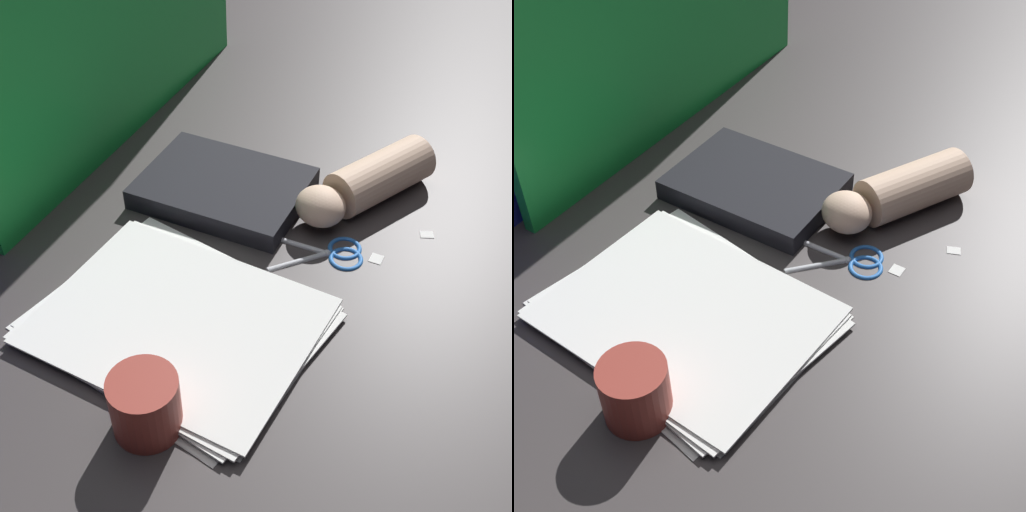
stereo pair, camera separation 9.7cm
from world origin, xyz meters
TOP-DOWN VIEW (x-y plane):
  - ground_plane at (0.00, 0.00)m, footprint 6.00×6.00m
  - backdrop_panel_center at (0.21, 0.40)m, footprint 0.75×0.10m
  - paper_stack at (-0.14, 0.05)m, footprint 0.31×0.39m
  - book_closed at (0.13, 0.15)m, footprint 0.22×0.28m
  - scissors at (0.09, -0.07)m, footprint 0.14×0.16m
  - hand_forearm at (0.23, -0.06)m, footprint 0.27×0.17m
  - paper_scrap_near at (0.21, -0.17)m, footprint 0.02×0.03m
  - paper_scrap_mid at (0.12, -0.13)m, footprint 0.02×0.02m
  - mug at (-0.29, -0.02)m, footprint 0.08×0.08m

SIDE VIEW (x-z plane):
  - ground_plane at x=0.00m, z-range 0.00..0.00m
  - paper_scrap_near at x=0.21m, z-range 0.00..0.00m
  - paper_scrap_mid at x=0.12m, z-range 0.00..0.00m
  - scissors at x=0.09m, z-range 0.00..0.01m
  - paper_stack at x=-0.14m, z-range 0.00..0.02m
  - book_closed at x=0.13m, z-range 0.00..0.03m
  - hand_forearm at x=0.23m, z-range 0.00..0.08m
  - mug at x=-0.29m, z-range 0.00..0.08m
  - backdrop_panel_center at x=0.21m, z-range 0.00..0.49m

